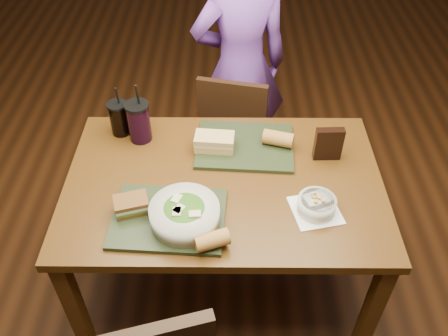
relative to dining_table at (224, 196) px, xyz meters
The scene contains 15 objects.
ground 0.66m from the dining_table, ahead, with size 6.00×6.00×0.00m, color #381C0B.
dining_table is the anchor object (origin of this frame).
chair_far 0.72m from the dining_table, 87.00° to the left, with size 0.43×0.43×0.83m.
diner 0.91m from the dining_table, 84.73° to the left, with size 0.54×0.35×1.47m, color #703BA4.
tray_near 0.31m from the dining_table, 134.13° to the right, with size 0.42×0.32×0.02m, color black.
tray_far 0.25m from the dining_table, 66.51° to the left, with size 0.42×0.32×0.02m, color black.
salad_bowl 0.31m from the dining_table, 121.27° to the right, with size 0.26×0.26×0.09m.
soup_bowl 0.41m from the dining_table, 24.78° to the right, with size 0.21×0.21×0.07m.
sandwich_near 0.41m from the dining_table, 152.45° to the right, with size 0.14×0.12×0.06m.
sandwich_far 0.24m from the dining_table, 102.96° to the left, with size 0.18×0.11×0.07m.
baguette_near 0.38m from the dining_table, 96.54° to the right, with size 0.06×0.06×0.12m, color #AD7533.
baguette_far 0.34m from the dining_table, 41.84° to the left, with size 0.07×0.07×0.13m, color #AD7533.
cup_cola 0.59m from the dining_table, 146.52° to the left, with size 0.09×0.09×0.25m.
cup_berry 0.50m from the dining_table, 144.43° to the left, with size 0.11×0.11×0.29m.
chip_bag 0.49m from the dining_table, 18.20° to the left, with size 0.12×0.04×0.15m, color black.
Camera 1 is at (0.01, -1.38, 2.11)m, focal length 38.00 mm.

